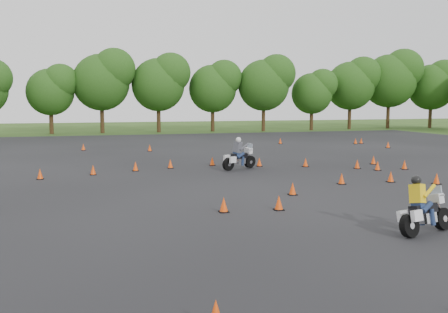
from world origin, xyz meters
TOP-DOWN VIEW (x-y plane):
  - ground at (0.00, 0.00)m, footprint 140.00×140.00m
  - asphalt_pad at (0.00, 6.00)m, footprint 62.00×62.00m
  - treeline at (2.21, 34.64)m, footprint 86.99×32.27m
  - traffic_cones at (0.96, 5.55)m, footprint 36.45×33.19m
  - rider_grey at (2.06, 8.44)m, footprint 2.24×1.54m
  - rider_yellow at (3.02, -4.94)m, footprint 2.09×1.18m

SIDE VIEW (x-z plane):
  - ground at x=0.00m, z-range 0.00..0.00m
  - asphalt_pad at x=0.00m, z-range 0.01..0.01m
  - traffic_cones at x=0.96m, z-range 0.01..0.46m
  - rider_yellow at x=3.02m, z-range 0.00..1.55m
  - rider_grey at x=2.06m, z-range 0.00..1.68m
  - treeline at x=2.21m, z-range -0.79..9.80m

